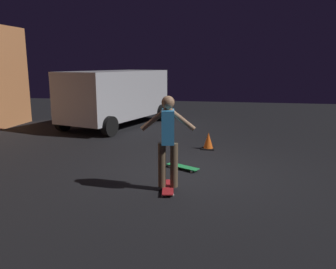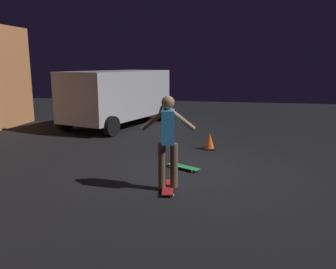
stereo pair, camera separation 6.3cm
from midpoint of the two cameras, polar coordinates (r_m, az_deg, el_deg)
name	(u,v)px [view 2 (the right image)]	position (r m, az deg, el deg)	size (l,w,h in m)	color
ground_plane	(190,172)	(7.39, 3.93, -6.26)	(28.00, 28.00, 0.00)	black
parked_van	(118,95)	(12.86, -8.22, 6.65)	(4.95, 3.31, 2.03)	#B2B2B7
skateboard_ridden	(168,187)	(6.32, 0.29, -8.86)	(0.80, 0.33, 0.07)	#AD1E23
skateboard_spare	(183,167)	(7.53, 2.81, -5.45)	(0.55, 0.78, 0.07)	green
skater	(168,135)	(6.05, 0.30, -0.12)	(0.41, 0.98, 1.67)	brown
traffic_cone	(210,142)	(9.31, 7.18, -1.18)	(0.34, 0.34, 0.46)	black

